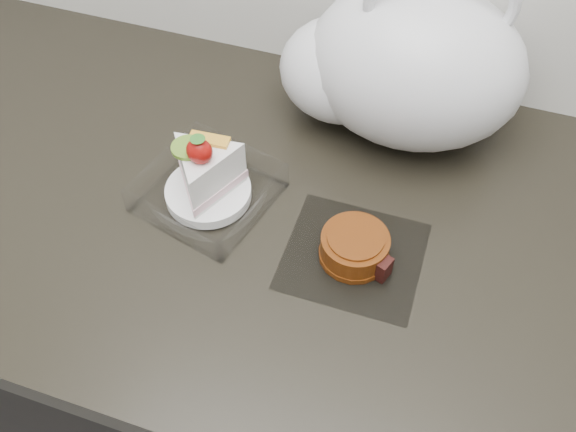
{
  "coord_description": "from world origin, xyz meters",
  "views": [
    {
      "loc": [
        0.15,
        1.19,
        1.56
      ],
      "look_at": [
        -0.01,
        1.65,
        0.94
      ],
      "focal_mm": 40.0,
      "sensor_mm": 36.0,
      "label": 1
    }
  ],
  "objects": [
    {
      "name": "counter",
      "position": [
        0.0,
        1.69,
        0.45
      ],
      "size": [
        2.04,
        0.64,
        0.9
      ],
      "color": "black",
      "rests_on": "ground"
    },
    {
      "name": "plastic_bag",
      "position": [
        0.07,
        1.89,
        1.01
      ],
      "size": [
        0.38,
        0.3,
        0.27
      ],
      "rotation": [
        0.0,
        0.0,
        0.29
      ],
      "color": "silver",
      "rests_on": "counter"
    },
    {
      "name": "mooncake_wrap",
      "position": [
        0.08,
        1.65,
        0.92
      ],
      "size": [
        0.17,
        0.16,
        0.04
      ],
      "rotation": [
        0.0,
        0.0,
        0.18
      ],
      "color": "white",
      "rests_on": "counter"
    },
    {
      "name": "cake_tray",
      "position": [
        -0.13,
        1.68,
        0.93
      ],
      "size": [
        0.19,
        0.19,
        0.12
      ],
      "rotation": [
        0.0,
        0.0,
        -0.25
      ],
      "color": "white",
      "rests_on": "counter"
    }
  ]
}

